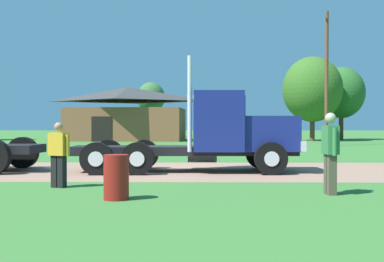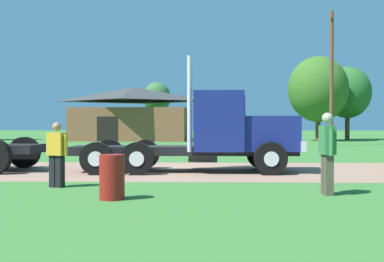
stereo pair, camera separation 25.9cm
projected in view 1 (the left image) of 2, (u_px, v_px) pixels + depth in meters
The scene contains 11 objects.
ground_plane at pixel (193, 171), 16.72m from camera, with size 200.00×200.00×0.00m, color #386E2E.
dirt_track at pixel (193, 170), 16.72m from camera, with size 120.00×6.75×0.01m, color #936E5A.
truck_foreground_white at pixel (218, 134), 16.37m from camera, with size 7.48×2.74×3.68m.
visitor_walking_mid at pixel (330, 149), 11.05m from camera, with size 0.29×0.67×1.82m.
visitor_by_barrel at pixel (59, 153), 12.26m from camera, with size 0.59×0.40×1.61m.
steel_barrel at pixel (116, 177), 10.30m from camera, with size 0.52×0.52×0.93m, color maroon.
shed_building at pixel (128, 114), 47.23m from camera, with size 11.29×8.61×5.05m.
utility_pole_near at pixel (327, 75), 35.15m from camera, with size 0.68×2.17×9.49m.
tree_mid at pixel (151, 98), 57.41m from camera, with size 3.21×3.21×6.36m.
tree_right at pixel (312, 89), 45.31m from camera, with size 5.41×5.41×7.68m.
tree_far_right at pixel (341, 93), 48.48m from camera, with size 4.53×4.53×7.09m.
Camera 1 is at (0.24, -16.69, 1.57)m, focal length 46.66 mm.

